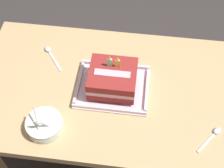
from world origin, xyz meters
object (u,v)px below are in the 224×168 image
object	(u,v)px
foil_tray	(113,87)
serving_spoon_near_tray	(49,52)
serving_spoon_by_bowls	(215,133)
birthday_cake	(113,78)
bowl_stack	(45,125)

from	to	relation	value
foil_tray	serving_spoon_near_tray	xyz separation A→B (m)	(-0.30, 0.16, -0.00)
serving_spoon_near_tray	foil_tray	bearing A→B (deg)	-27.17
foil_tray	serving_spoon_by_bowls	distance (m)	0.43
foil_tray	serving_spoon_near_tray	world-z (taller)	foil_tray
birthday_cake	foil_tray	bearing A→B (deg)	-90.00
foil_tray	serving_spoon_near_tray	size ratio (longest dim) A/B	2.11
foil_tray	serving_spoon_near_tray	bearing A→B (deg)	152.83
foil_tray	birthday_cake	size ratio (longest dim) A/B	1.58
birthday_cake	bowl_stack	size ratio (longest dim) A/B	1.32
foil_tray	birthday_cake	distance (m)	0.06
foil_tray	serving_spoon_by_bowls	xyz separation A→B (m)	(0.40, -0.16, -0.00)
foil_tray	bowl_stack	xyz separation A→B (m)	(-0.23, -0.21, 0.02)
bowl_stack	serving_spoon_by_bowls	distance (m)	0.63
serving_spoon_near_tray	serving_spoon_by_bowls	size ratio (longest dim) A/B	1.16
birthday_cake	serving_spoon_by_bowls	bearing A→B (deg)	-21.63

